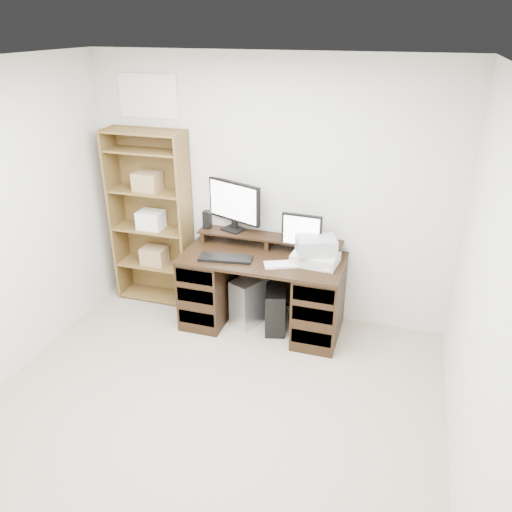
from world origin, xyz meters
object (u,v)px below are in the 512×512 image
at_px(tower_silver, 254,299).
at_px(bookshelf, 152,217).
at_px(monitor_small, 302,234).
at_px(monitor_wide, 234,203).
at_px(printer, 315,258).
at_px(desk, 263,290).
at_px(tower_black, 276,307).

xyz_separation_m(tower_silver, bookshelf, (-1.12, 0.14, 0.68)).
height_order(monitor_small, bookshelf, bookshelf).
bearing_deg(monitor_wide, printer, 4.95).
distance_m(desk, monitor_wide, 0.88).
relative_size(desk, monitor_small, 3.70).
bearing_deg(monitor_small, tower_black, -150.17).
bearing_deg(desk, bookshelf, 170.23).
height_order(desk, printer, printer).
height_order(tower_silver, bookshelf, bookshelf).
distance_m(printer, bookshelf, 1.74).
bearing_deg(desk, tower_silver, 148.70).
xyz_separation_m(monitor_wide, tower_silver, (0.25, -0.19, -0.90)).
height_order(monitor_small, tower_black, monitor_small).
bearing_deg(monitor_small, printer, -32.87).
bearing_deg(tower_black, printer, -15.15).
distance_m(desk, tower_silver, 0.20).
bearing_deg(monitor_small, monitor_wide, 171.03).
xyz_separation_m(tower_black, bookshelf, (-1.36, 0.20, 0.70)).
xyz_separation_m(monitor_wide, tower_black, (0.49, -0.25, -0.92)).
bearing_deg(tower_black, desk, 172.59).
distance_m(printer, tower_silver, 0.82).
relative_size(monitor_wide, printer, 1.46).
bearing_deg(printer, tower_black, -176.33).
distance_m(desk, tower_black, 0.21).
xyz_separation_m(desk, printer, (0.49, 0.00, 0.41)).
height_order(printer, bookshelf, bookshelf).
bearing_deg(printer, bookshelf, 178.27).
bearing_deg(desk, printer, 0.56).
xyz_separation_m(monitor_wide, printer, (0.86, -0.26, -0.34)).
bearing_deg(monitor_wide, tower_black, -4.93).
distance_m(tower_black, bookshelf, 1.55).
relative_size(desk, tower_black, 3.22).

